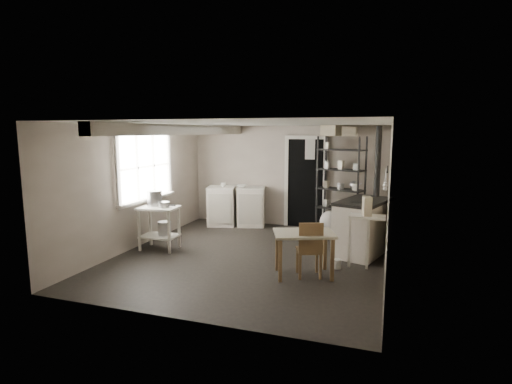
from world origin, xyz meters
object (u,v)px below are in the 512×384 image
(prep_table, at_px, (159,228))
(stockpot, at_px, (154,199))
(flour_sack, at_px, (329,223))
(work_table, at_px, (304,251))
(shelf_rack, at_px, (340,190))
(base_cabinets, at_px, (237,206))
(stove, at_px, (363,229))
(chair, at_px, (309,245))

(prep_table, bearing_deg, stockpot, 156.97)
(prep_table, relative_size, flour_sack, 1.61)
(work_table, bearing_deg, stockpot, 169.19)
(shelf_rack, relative_size, flour_sack, 4.19)
(stockpot, height_order, work_table, stockpot)
(prep_table, height_order, base_cabinets, base_cabinets)
(base_cabinets, relative_size, flour_sack, 2.78)
(prep_table, bearing_deg, base_cabinets, 73.67)
(stockpot, relative_size, stove, 0.24)
(stove, relative_size, work_table, 1.39)
(prep_table, distance_m, chair, 2.94)
(chair, height_order, flour_sack, chair)
(prep_table, xyz_separation_m, chair, (2.90, -0.51, 0.08))
(shelf_rack, height_order, stove, shelf_rack)
(shelf_rack, distance_m, flour_sack, 0.74)
(stove, distance_m, work_table, 1.63)
(base_cabinets, bearing_deg, stove, -38.81)
(base_cabinets, xyz_separation_m, stove, (2.93, -1.33, -0.02))
(base_cabinets, bearing_deg, flour_sack, -17.41)
(stockpot, xyz_separation_m, shelf_rack, (3.14, 2.16, 0.01))
(stockpot, xyz_separation_m, work_table, (2.93, -0.56, -0.56))
(base_cabinets, height_order, chair, chair)
(work_table, height_order, chair, chair)
(chair, bearing_deg, flour_sack, 71.08)
(shelf_rack, relative_size, chair, 2.41)
(prep_table, height_order, stockpot, stockpot)
(work_table, bearing_deg, chair, 1.51)
(work_table, bearing_deg, shelf_rack, 85.57)
(shelf_rack, xyz_separation_m, stove, (0.56, -1.29, -0.51))
(prep_table, relative_size, work_table, 0.90)
(prep_table, height_order, shelf_rack, shelf_rack)
(chair, bearing_deg, base_cabinets, 108.68)
(stockpot, bearing_deg, chair, -10.50)
(stockpot, bearing_deg, work_table, -10.81)
(prep_table, relative_size, shelf_rack, 0.39)
(stockpot, height_order, shelf_rack, shelf_rack)
(stove, height_order, chair, stove)
(work_table, distance_m, chair, 0.13)
(shelf_rack, xyz_separation_m, work_table, (-0.21, -2.72, -0.57))
(shelf_rack, bearing_deg, stove, -45.60)
(base_cabinets, xyz_separation_m, chair, (2.24, -2.76, 0.02))
(base_cabinets, distance_m, work_table, 3.50)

